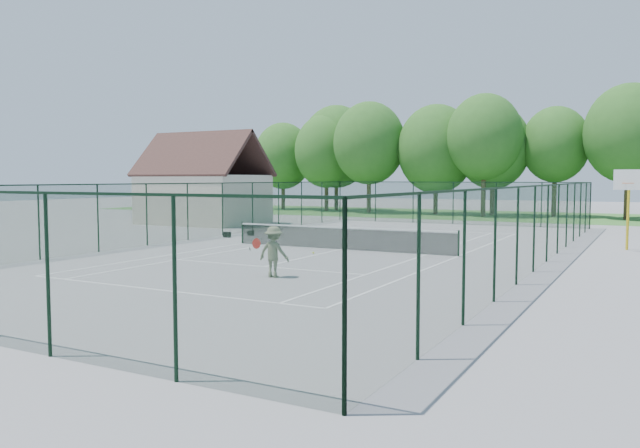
{
  "coord_description": "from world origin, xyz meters",
  "views": [
    {
      "loc": [
        12.67,
        -25.52,
        3.26
      ],
      "look_at": [
        0.0,
        -2.0,
        1.3
      ],
      "focal_mm": 35.0,
      "sensor_mm": 36.0,
      "label": 1
    }
  ],
  "objects_px": {
    "tennis_net": "(341,237)",
    "tennis_player": "(274,252)",
    "basketball_goal": "(628,194)",
    "sports_bag_a": "(227,235)"
  },
  "relations": [
    {
      "from": "tennis_net",
      "to": "tennis_player",
      "type": "distance_m",
      "value": 8.47
    },
    {
      "from": "basketball_goal",
      "to": "sports_bag_a",
      "type": "xyz_separation_m",
      "value": [
        -19.74,
        -3.24,
        -2.42
      ]
    },
    {
      "from": "tennis_net",
      "to": "sports_bag_a",
      "type": "relative_size",
      "value": 29.29
    },
    {
      "from": "basketball_goal",
      "to": "sports_bag_a",
      "type": "relative_size",
      "value": 9.65
    },
    {
      "from": "tennis_net",
      "to": "sports_bag_a",
      "type": "xyz_separation_m",
      "value": [
        -8.14,
        2.26,
        -0.42
      ]
    },
    {
      "from": "tennis_net",
      "to": "sports_bag_a",
      "type": "bearing_deg",
      "value": 164.49
    },
    {
      "from": "sports_bag_a",
      "to": "tennis_player",
      "type": "distance_m",
      "value": 14.43
    },
    {
      "from": "basketball_goal",
      "to": "sports_bag_a",
      "type": "height_order",
      "value": "basketball_goal"
    },
    {
      "from": "basketball_goal",
      "to": "sports_bag_a",
      "type": "bearing_deg",
      "value": -170.68
    },
    {
      "from": "basketball_goal",
      "to": "tennis_net",
      "type": "bearing_deg",
      "value": -154.64
    }
  ]
}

